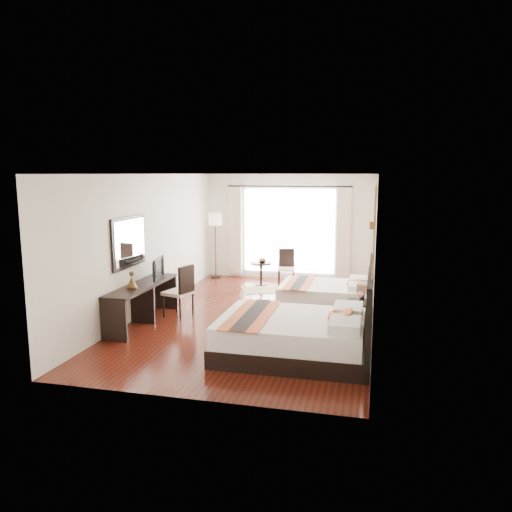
% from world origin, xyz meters
% --- Properties ---
extents(floor, '(4.50, 7.50, 0.01)m').
position_xyz_m(floor, '(0.00, 0.00, -0.01)').
color(floor, '#370E0A').
rests_on(floor, ground).
extents(ceiling, '(4.50, 7.50, 0.02)m').
position_xyz_m(ceiling, '(0.00, 0.00, 2.79)').
color(ceiling, white).
rests_on(ceiling, wall_headboard).
extents(wall_headboard, '(0.01, 7.50, 2.80)m').
position_xyz_m(wall_headboard, '(2.25, 0.00, 1.40)').
color(wall_headboard, silver).
rests_on(wall_headboard, floor).
extents(wall_desk, '(0.01, 7.50, 2.80)m').
position_xyz_m(wall_desk, '(-2.25, 0.00, 1.40)').
color(wall_desk, silver).
rests_on(wall_desk, floor).
extents(wall_window, '(4.50, 0.01, 2.80)m').
position_xyz_m(wall_window, '(0.00, 3.75, 1.40)').
color(wall_window, silver).
rests_on(wall_window, floor).
extents(wall_entry, '(4.50, 0.01, 2.80)m').
position_xyz_m(wall_entry, '(0.00, -3.75, 1.40)').
color(wall_entry, silver).
rests_on(wall_entry, floor).
extents(window_glass, '(2.40, 0.02, 2.20)m').
position_xyz_m(window_glass, '(0.00, 3.73, 1.30)').
color(window_glass, white).
rests_on(window_glass, wall_window).
extents(sheer_curtain, '(2.30, 0.02, 2.10)m').
position_xyz_m(sheer_curtain, '(0.00, 3.67, 1.30)').
color(sheer_curtain, white).
rests_on(sheer_curtain, wall_window).
extents(drape_left, '(0.35, 0.14, 2.35)m').
position_xyz_m(drape_left, '(-1.45, 3.63, 1.28)').
color(drape_left, beige).
rests_on(drape_left, floor).
extents(drape_right, '(0.35, 0.14, 2.35)m').
position_xyz_m(drape_right, '(1.45, 3.63, 1.28)').
color(drape_right, beige).
rests_on(drape_right, floor).
extents(art_panel_near, '(0.03, 0.50, 1.35)m').
position_xyz_m(art_panel_near, '(2.23, -1.92, 1.95)').
color(art_panel_near, maroon).
rests_on(art_panel_near, wall_headboard).
extents(art_panel_far, '(0.03, 0.50, 1.35)m').
position_xyz_m(art_panel_far, '(2.23, 1.03, 1.95)').
color(art_panel_far, maroon).
rests_on(art_panel_far, wall_headboard).
extents(wall_sconce, '(0.10, 0.14, 0.14)m').
position_xyz_m(wall_sconce, '(2.19, -0.40, 1.92)').
color(wall_sconce, '#432D18').
rests_on(wall_sconce, wall_headboard).
extents(mirror_frame, '(0.04, 1.25, 0.95)m').
position_xyz_m(mirror_frame, '(-2.22, -0.90, 1.55)').
color(mirror_frame, black).
rests_on(mirror_frame, wall_desk).
extents(mirror_glass, '(0.01, 1.12, 0.82)m').
position_xyz_m(mirror_glass, '(-2.19, -0.90, 1.55)').
color(mirror_glass, white).
rests_on(mirror_glass, mirror_frame).
extents(bed_near, '(2.34, 1.82, 1.32)m').
position_xyz_m(bed_near, '(1.14, -1.92, 0.34)').
color(bed_near, black).
rests_on(bed_near, floor).
extents(bed_far, '(1.94, 1.51, 1.09)m').
position_xyz_m(bed_far, '(1.33, 1.03, 0.28)').
color(bed_far, black).
rests_on(bed_far, floor).
extents(nightstand, '(0.45, 0.55, 0.53)m').
position_xyz_m(nightstand, '(2.03, -0.40, 0.27)').
color(nightstand, black).
rests_on(nightstand, floor).
extents(table_lamp, '(0.22, 0.22, 0.34)m').
position_xyz_m(table_lamp, '(2.05, -0.31, 0.73)').
color(table_lamp, black).
rests_on(table_lamp, nightstand).
extents(vase, '(0.13, 0.13, 0.12)m').
position_xyz_m(vase, '(2.03, -0.56, 0.56)').
color(vase, black).
rests_on(vase, nightstand).
extents(console_desk, '(0.50, 2.20, 0.76)m').
position_xyz_m(console_desk, '(-1.99, -0.90, 0.38)').
color(console_desk, black).
rests_on(console_desk, floor).
extents(television, '(0.22, 0.72, 0.41)m').
position_xyz_m(television, '(-1.97, -0.35, 0.96)').
color(television, black).
rests_on(television, console_desk).
extents(bronze_figurine, '(0.21, 0.21, 0.28)m').
position_xyz_m(bronze_figurine, '(-1.99, -1.28, 0.90)').
color(bronze_figurine, '#432D18').
rests_on(bronze_figurine, console_desk).
extents(desk_chair, '(0.60, 0.60, 1.04)m').
position_xyz_m(desk_chair, '(-1.48, -0.34, 0.32)').
color(desk_chair, beige).
rests_on(desk_chair, floor).
extents(floor_lamp, '(0.35, 0.35, 1.75)m').
position_xyz_m(floor_lamp, '(-1.96, 3.45, 1.48)').
color(floor_lamp, black).
rests_on(floor_lamp, floor).
extents(side_table, '(0.50, 0.50, 0.58)m').
position_xyz_m(side_table, '(-0.55, 2.82, 0.29)').
color(side_table, black).
rests_on(side_table, floor).
extents(fruit_bowl, '(0.26, 0.26, 0.05)m').
position_xyz_m(fruit_bowl, '(-0.52, 2.85, 0.61)').
color(fruit_bowl, '#483419').
rests_on(fruit_bowl, side_table).
extents(window_chair, '(0.48, 0.48, 0.92)m').
position_xyz_m(window_chair, '(0.08, 2.95, 0.28)').
color(window_chair, beige).
rests_on(window_chair, floor).
extents(jute_rug, '(1.42, 1.22, 0.01)m').
position_xyz_m(jute_rug, '(-0.28, 2.36, 0.01)').
color(jute_rug, tan).
rests_on(jute_rug, floor).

